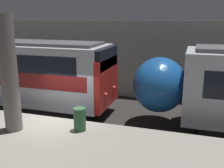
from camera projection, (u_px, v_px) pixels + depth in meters
name	position (u px, v px, depth m)	size (l,w,h in m)	color
ground_plane	(57.00, 138.00, 11.02)	(120.00, 120.00, 0.00)	#282623
platform	(22.00, 155.00, 8.76)	(40.00, 4.64, 0.94)	gray
station_rear_barrier	(108.00, 59.00, 16.63)	(50.00, 0.15, 4.75)	#B2AD9E
support_pillar_near	(9.00, 75.00, 9.10)	(0.60, 0.60, 4.13)	slate
trash_bin	(80.00, 119.00, 9.44)	(0.44, 0.44, 0.85)	#2D5B38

